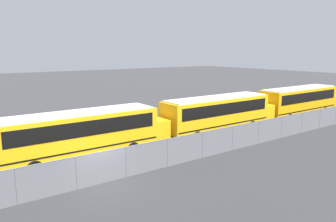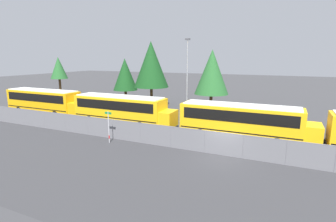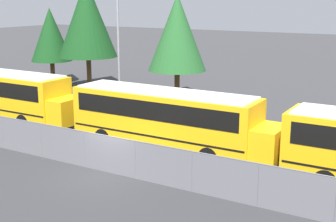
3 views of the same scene
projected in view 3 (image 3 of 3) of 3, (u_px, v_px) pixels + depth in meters
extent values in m
plane|color=#38383A|center=(110.00, 173.00, 22.74)|extent=(200.00, 200.00, 0.00)
cube|color=#333335|center=(13.00, 222.00, 17.72)|extent=(109.24, 12.00, 0.01)
cube|color=#9EA0A5|center=(110.00, 155.00, 22.53)|extent=(75.24, 0.03, 1.86)
cube|color=slate|center=(109.00, 155.00, 22.52)|extent=(75.24, 0.01, 1.86)
cylinder|color=slate|center=(109.00, 136.00, 22.31)|extent=(75.24, 0.05, 0.05)
cylinder|color=slate|center=(3.00, 132.00, 26.26)|extent=(0.07, 0.07, 1.86)
cylinder|color=slate|center=(42.00, 141.00, 24.76)|extent=(0.07, 0.07, 1.86)
cylinder|color=slate|center=(86.00, 150.00, 23.27)|extent=(0.07, 0.07, 1.86)
cylinder|color=slate|center=(135.00, 160.00, 21.78)|extent=(0.07, 0.07, 1.86)
cylinder|color=slate|center=(192.00, 172.00, 20.29)|extent=(0.07, 0.07, 1.86)
cylinder|color=slate|center=(259.00, 186.00, 18.79)|extent=(0.07, 0.07, 1.86)
cylinder|color=slate|center=(336.00, 202.00, 17.30)|extent=(0.07, 0.07, 1.86)
cube|color=yellow|center=(1.00, 93.00, 32.29)|extent=(10.76, 2.57, 2.77)
cube|color=black|center=(0.00, 84.00, 32.15)|extent=(9.90, 2.61, 1.00)
cube|color=black|center=(2.00, 104.00, 32.47)|extent=(10.55, 2.60, 0.10)
cube|color=yellow|center=(67.00, 111.00, 29.43)|extent=(1.29, 2.36, 1.66)
cylinder|color=black|center=(50.00, 115.00, 31.93)|extent=(1.05, 0.28, 1.05)
cylinder|color=black|center=(23.00, 122.00, 29.99)|extent=(1.05, 0.28, 1.05)
cube|color=yellow|center=(164.00, 117.00, 25.71)|extent=(10.76, 2.57, 2.77)
cube|color=black|center=(164.00, 106.00, 25.57)|extent=(9.90, 2.61, 1.00)
cube|color=black|center=(164.00, 131.00, 25.89)|extent=(10.55, 2.60, 0.10)
cube|color=yellow|center=(269.00, 143.00, 22.85)|extent=(1.29, 2.36, 1.66)
cube|color=black|center=(88.00, 125.00, 28.69)|extent=(0.12, 2.57, 0.24)
cube|color=silver|center=(164.00, 91.00, 25.38)|extent=(10.22, 2.31, 0.10)
cylinder|color=black|center=(227.00, 145.00, 25.35)|extent=(1.05, 0.28, 1.05)
cylinder|color=black|center=(209.00, 157.00, 23.41)|extent=(1.05, 0.28, 1.05)
cylinder|color=black|center=(127.00, 128.00, 28.66)|extent=(1.05, 0.28, 1.05)
cylinder|color=black|center=(103.00, 137.00, 26.72)|extent=(1.05, 0.28, 1.05)
cube|color=black|center=(286.00, 161.00, 22.32)|extent=(0.12, 2.57, 0.24)
cylinder|color=black|center=(336.00, 165.00, 22.29)|extent=(1.05, 0.28, 1.05)
cylinder|color=black|center=(325.00, 181.00, 20.34)|extent=(1.05, 0.28, 1.05)
cylinder|color=gray|center=(119.00, 49.00, 33.57)|extent=(0.16, 0.16, 9.53)
cylinder|color=#51381E|center=(89.00, 72.00, 44.03)|extent=(0.44, 0.44, 2.98)
cone|color=#144219|center=(87.00, 18.00, 42.86)|extent=(5.43, 5.43, 7.06)
cylinder|color=#51381E|center=(53.00, 72.00, 47.19)|extent=(0.44, 0.44, 2.18)
cone|color=#144219|center=(51.00, 34.00, 46.33)|extent=(4.03, 4.03, 5.24)
cylinder|color=#51381E|center=(177.00, 85.00, 38.84)|extent=(0.44, 0.44, 2.50)
cone|color=#235B28|center=(177.00, 32.00, 37.82)|extent=(4.76, 4.76, 6.19)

